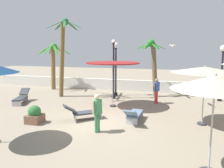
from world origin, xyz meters
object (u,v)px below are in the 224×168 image
at_px(palm_tree_0, 53,60).
at_px(guest_1, 97,109).
at_px(patio_umbrella_5, 205,70).
at_px(lamp_post_2, 222,63).
at_px(lounge_chair_2, 83,112).
at_px(seagull_0, 173,46).
at_px(lamp_post_1, 114,68).
at_px(lounge_chair_0, 21,97).
at_px(lounge_chair_1, 134,114).
at_px(palm_tree_1, 153,61).
at_px(palm_tree_2, 63,50).
at_px(guest_0, 156,89).
at_px(lamp_post_3, 116,60).
at_px(patio_umbrella_4, 113,64).
at_px(planter, 35,115).
at_px(patio_umbrella_0, 215,84).

bearing_deg(palm_tree_0, guest_1, -50.24).
relative_size(patio_umbrella_5, lamp_post_2, 0.81).
distance_m(lounge_chair_2, seagull_0, 6.56).
bearing_deg(palm_tree_0, lamp_post_1, -18.71).
height_order(lamp_post_2, lounge_chair_0, lamp_post_2).
bearing_deg(patio_umbrella_5, lamp_post_2, 72.34).
height_order(palm_tree_0, lounge_chair_1, palm_tree_0).
height_order(palm_tree_0, palm_tree_1, palm_tree_1).
distance_m(palm_tree_2, guest_0, 7.06).
xyz_separation_m(lamp_post_3, lounge_chair_2, (-0.09, -5.97, -2.23)).
xyz_separation_m(lounge_chair_1, guest_0, (0.73, 3.93, 0.57)).
xyz_separation_m(patio_umbrella_4, lamp_post_2, (6.52, 3.33, -0.05)).
xyz_separation_m(patio_umbrella_4, lounge_chair_0, (-5.93, -0.74, -2.18)).
bearing_deg(lounge_chair_0, patio_umbrella_5, -6.40).
height_order(lamp_post_1, seagull_0, lamp_post_1).
bearing_deg(lamp_post_3, lamp_post_2, 1.52).
xyz_separation_m(palm_tree_0, palm_tree_2, (2.23, -2.42, 0.86)).
bearing_deg(patio_umbrella_5, planter, -165.81).
bearing_deg(lamp_post_3, lamp_post_1, -83.90).
height_order(lounge_chair_0, seagull_0, seagull_0).
relative_size(lamp_post_2, lounge_chair_2, 2.06).
height_order(palm_tree_0, lounge_chair_0, palm_tree_0).
xyz_separation_m(patio_umbrella_4, guest_0, (2.47, 1.46, -1.61)).
xyz_separation_m(patio_umbrella_5, lamp_post_2, (1.68, 5.28, 0.00)).
bearing_deg(patio_umbrella_5, lounge_chair_1, -170.45).
distance_m(lamp_post_2, lamp_post_3, 7.17).
xyz_separation_m(lounge_chair_0, lounge_chair_1, (7.67, -1.73, -0.00)).
bearing_deg(lamp_post_2, lamp_post_3, -178.48).
distance_m(patio_umbrella_4, lamp_post_1, 2.24).
relative_size(palm_tree_1, guest_1, 2.55).
relative_size(palm_tree_2, planter, 6.55).
bearing_deg(palm_tree_0, lamp_post_2, -3.49).
distance_m(palm_tree_0, palm_tree_1, 8.43).
bearing_deg(seagull_0, palm_tree_0, 162.93).
bearing_deg(palm_tree_1, palm_tree_2, -163.13).
xyz_separation_m(lounge_chair_2, guest_1, (1.23, -1.32, 0.58)).
distance_m(lounge_chair_1, seagull_0, 5.11).
bearing_deg(guest_1, guest_0, 70.52).
distance_m(palm_tree_0, lamp_post_2, 12.93).
xyz_separation_m(palm_tree_2, seagull_0, (7.53, -0.58, 0.25)).
bearing_deg(patio_umbrella_0, lounge_chair_2, 147.06).
height_order(palm_tree_1, lounge_chair_2, palm_tree_1).
xyz_separation_m(lamp_post_2, lamp_post_3, (-7.17, -0.19, 0.09)).
xyz_separation_m(lounge_chair_2, seagull_0, (4.11, 3.95, 3.25)).
bearing_deg(lounge_chair_2, planter, -152.69).
relative_size(lamp_post_1, guest_0, 2.54).
bearing_deg(seagull_0, lamp_post_2, 35.06).
height_order(palm_tree_1, lamp_post_3, palm_tree_1).
bearing_deg(lamp_post_1, palm_tree_2, -173.10).
relative_size(patio_umbrella_0, patio_umbrella_4, 0.90).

